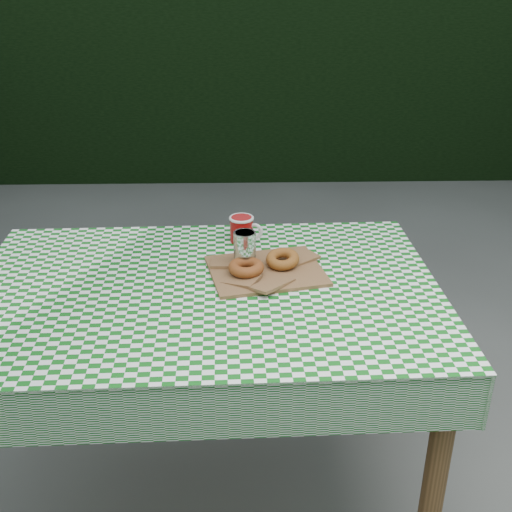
{
  "coord_description": "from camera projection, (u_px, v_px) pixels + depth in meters",
  "views": [
    {
      "loc": [
        -0.07,
        -1.7,
        1.6
      ],
      "look_at": [
        -0.03,
        -0.03,
        0.79
      ],
      "focal_mm": 44.77,
      "sensor_mm": 36.0,
      "label": 1
    }
  ],
  "objects": [
    {
      "name": "bagel_front",
      "position": [
        246.0,
        267.0,
        1.79
      ],
      "size": [
        0.11,
        0.11,
        0.03
      ],
      "primitive_type": "torus",
      "rotation": [
        0.0,
        0.0,
        -0.09
      ],
      "color": "brown",
      "rests_on": "paper_bag"
    },
    {
      "name": "ground",
      "position": [
        264.0,
        454.0,
        2.23
      ],
      "size": [
        60.0,
        60.0,
        0.0
      ],
      "primitive_type": "plane",
      "color": "#54534E",
      "rests_on": "ground"
    },
    {
      "name": "drinking_glass",
      "position": [
        245.0,
        251.0,
        1.83
      ],
      "size": [
        0.08,
        0.08,
        0.12
      ],
      "primitive_type": "cylinder",
      "rotation": [
        0.0,
        0.0,
        -0.34
      ],
      "color": "white",
      "rests_on": "tablecloth"
    },
    {
      "name": "paper_bag",
      "position": [
        266.0,
        270.0,
        1.83
      ],
      "size": [
        0.36,
        0.31,
        0.02
      ],
      "primitive_type": "cube",
      "rotation": [
        0.0,
        0.0,
        0.21
      ],
      "color": "olive",
      "rests_on": "tablecloth"
    },
    {
      "name": "bagel_back",
      "position": [
        283.0,
        259.0,
        1.84
      ],
      "size": [
        0.13,
        0.13,
        0.03
      ],
      "primitive_type": "torus",
      "rotation": [
        0.0,
        0.0,
        -0.46
      ],
      "color": "#9B5E20",
      "rests_on": "paper_bag"
    },
    {
      "name": "tablecloth",
      "position": [
        205.0,
        288.0,
        1.76
      ],
      "size": [
        1.32,
        0.9,
        0.01
      ],
      "primitive_type": "cube",
      "rotation": [
        0.0,
        0.0,
        0.03
      ],
      "color": "#0E5A15",
      "rests_on": "table"
    },
    {
      "name": "table",
      "position": [
        210.0,
        398.0,
        1.92
      ],
      "size": [
        1.3,
        0.88,
        0.75
      ],
      "primitive_type": "cube",
      "rotation": [
        0.0,
        0.0,
        0.03
      ],
      "color": "brown",
      "rests_on": "ground"
    },
    {
      "name": "hedge_north",
      "position": [
        249.0,
        51.0,
        4.71
      ],
      "size": [
        7.0,
        0.7,
        1.8
      ],
      "primitive_type": "cube",
      "color": "black",
      "rests_on": "ground"
    },
    {
      "name": "coffee_mug",
      "position": [
        242.0,
        229.0,
        2.01
      ],
      "size": [
        0.19,
        0.19,
        0.08
      ],
      "primitive_type": null,
      "rotation": [
        0.0,
        0.0,
        -0.34
      ],
      "color": "#950909",
      "rests_on": "tablecloth"
    }
  ]
}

